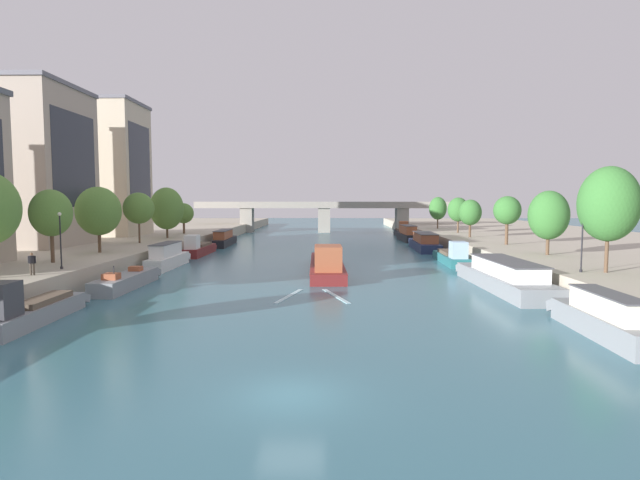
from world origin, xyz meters
TOP-DOWN VIEW (x-y plane):
  - ground_plane at (0.00, 0.00)m, footprint 400.00×400.00m
  - quay_left at (-36.15, 55.00)m, footprint 36.00×170.00m
  - quay_right at (36.15, 55.00)m, footprint 36.00×170.00m
  - barge_midriver at (1.11, 32.52)m, footprint 3.82×19.77m
  - wake_behind_barge at (0.09, 19.89)m, footprint 5.60×5.96m
  - moored_boat_left_second at (-16.14, 10.59)m, footprint 2.02×10.22m
  - moored_boat_left_end at (-15.70, 23.33)m, footprint 2.19×10.71m
  - moored_boat_left_gap_after at (-16.41, 36.20)m, footprint 1.96×10.75m
  - moored_boat_left_lone at (-16.35, 49.09)m, footprint 2.18×11.50m
  - moored_boat_left_near at (-16.04, 63.77)m, footprint 2.55×13.13m
  - moored_boat_right_end at (16.13, 8.53)m, footprint 1.99×10.13m
  - moored_boat_right_second at (15.85, 23.28)m, footprint 3.80×16.55m
  - moored_boat_right_far at (15.71, 40.58)m, footprint 2.61×12.01m
  - moored_boat_right_gap_after at (15.63, 57.36)m, footprint 3.56×15.12m
  - moored_boat_right_upstream at (15.66, 74.07)m, footprint 2.68×11.64m
  - moored_boat_right_lone at (16.33, 86.57)m, footprint 2.65×11.51m
  - tree_left_past_mid at (-22.68, 24.61)m, footprint 3.49×3.49m
  - tree_left_third at (-22.53, 33.20)m, footprint 4.54×4.54m
  - tree_left_end_of_row at (-22.97, 45.32)m, footprint 3.84×3.84m
  - tree_left_by_lamp at (-22.19, 53.92)m, footprint 4.79×4.79m
  - tree_left_second at (-22.76, 64.24)m, footprint 3.28×3.28m
  - tree_right_far at (22.14, 19.46)m, footprint 4.31×4.31m
  - tree_right_midway at (23.07, 31.88)m, footprint 3.89×3.89m
  - tree_right_nearest at (23.15, 43.83)m, footprint 3.30×3.30m
  - tree_right_second at (22.10, 56.35)m, footprint 3.28×3.28m
  - tree_right_past_mid at (22.99, 66.94)m, footprint 3.49×3.49m
  - tree_right_third at (22.34, 79.97)m, footprint 3.39×3.39m
  - lamppost_left_bank at (-19.72, 20.53)m, footprint 0.28×0.28m
  - lamppost_right_bank at (20.35, 19.59)m, footprint 0.28×0.28m
  - building_left_tall at (-34.54, 41.30)m, footprint 11.59×12.87m
  - building_left_corner at (-34.54, 60.12)m, footprint 12.98×10.93m
  - bridge_far at (0.00, 99.63)m, footprint 60.30×4.40m
  - person_on_quay at (-20.12, 17.31)m, footprint 0.51×0.30m

SIDE VIEW (x-z plane):
  - ground_plane at x=0.00m, z-range 0.00..0.00m
  - wake_behind_barge at x=0.09m, z-range 0.00..0.03m
  - moored_boat_left_end at x=-15.70m, z-range -0.51..1.76m
  - moored_boat_right_far at x=15.71m, z-range -0.59..2.27m
  - moored_boat_left_second at x=-16.14m, z-range -0.61..2.37m
  - moored_boat_left_lone at x=-16.35m, z-range -0.58..2.37m
  - barge_midriver at x=1.11m, z-range -0.70..2.57m
  - moored_boat_right_lone at x=16.33m, z-range -0.67..2.60m
  - quay_left at x=-36.15m, z-range 0.00..1.97m
  - quay_right at x=36.15m, z-range 0.00..1.97m
  - moored_boat_right_end at x=16.13m, z-range -0.20..2.29m
  - moored_boat_right_second at x=15.85m, z-range -0.20..2.33m
  - moored_boat_left_near at x=-16.04m, z-range -0.21..2.39m
  - moored_boat_right_gap_after at x=15.63m, z-range -0.21..2.40m
  - moored_boat_left_gap_after at x=-16.41m, z-range -0.23..2.55m
  - moored_boat_right_upstream at x=15.66m, z-range -0.24..2.68m
  - person_on_quay at x=-20.12m, z-range 2.08..3.71m
  - lamppost_right_bank at x=20.35m, z-range 2.18..6.34m
  - lamppost_left_bank at x=-19.72m, z-range 2.19..6.66m
  - bridge_far at x=0.00m, z-range 0.97..8.14m
  - tree_left_second at x=-22.76m, z-range 2.79..7.79m
  - tree_right_second at x=22.10m, z-range 2.84..8.40m
  - tree_right_past_mid at x=22.99m, z-range 2.90..8.85m
  - tree_right_third at x=22.34m, z-range 2.83..8.96m
  - tree_right_midway at x=23.07m, z-range 2.72..9.10m
  - tree_right_nearest at x=23.15m, z-range 3.18..9.13m
  - tree_left_by_lamp at x=-22.19m, z-range 2.58..9.88m
  - tree_left_past_mid at x=-22.68m, z-range 3.10..9.44m
  - tree_left_third at x=-22.53m, z-range 2.86..9.68m
  - tree_left_end_of_row at x=-22.97m, z-range 3.19..9.61m
  - tree_right_far at x=22.14m, z-range 3.13..11.05m
  - building_left_tall at x=-34.54m, z-range 1.98..21.06m
  - building_left_corner at x=-34.54m, z-range 1.98..22.66m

